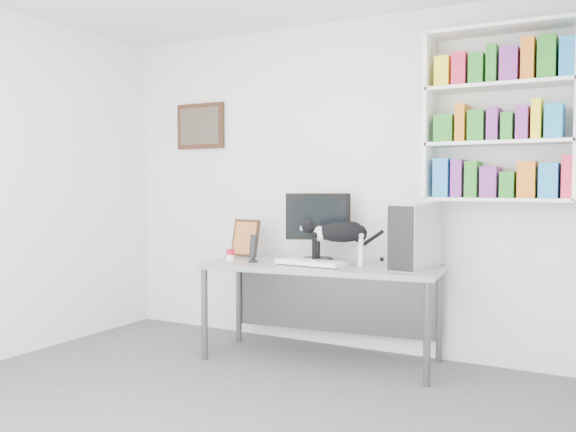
{
  "coord_description": "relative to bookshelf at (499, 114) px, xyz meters",
  "views": [
    {
      "loc": [
        2.16,
        -2.66,
        1.36
      ],
      "look_at": [
        -0.13,
        1.53,
        1.11
      ],
      "focal_mm": 38.0,
      "sensor_mm": 36.0,
      "label": 1
    }
  ],
  "objects": [
    {
      "name": "room",
      "position": [
        -1.4,
        -1.85,
        -0.5
      ],
      "size": [
        4.01,
        4.01,
        2.7
      ],
      "color": "#5B5B60",
      "rests_on": "ground"
    },
    {
      "name": "bookshelf",
      "position": [
        0.0,
        0.0,
        0.0
      ],
      "size": [
        1.03,
        0.28,
        1.24
      ],
      "primitive_type": "cube",
      "color": "white",
      "rests_on": "room"
    },
    {
      "name": "wall_art",
      "position": [
        -2.7,
        0.12,
        0.05
      ],
      "size": [
        0.52,
        0.04,
        0.42
      ],
      "primitive_type": "cube",
      "color": "#472416",
      "rests_on": "room"
    },
    {
      "name": "desk",
      "position": [
        -1.23,
        -0.34,
        -1.48
      ],
      "size": [
        1.87,
        0.91,
        0.75
      ],
      "primitive_type": "cube",
      "rotation": [
        0.0,
        0.0,
        0.12
      ],
      "color": "gray",
      "rests_on": "room"
    },
    {
      "name": "monitor",
      "position": [
        -1.35,
        -0.14,
        -0.83
      ],
      "size": [
        0.57,
        0.45,
        0.55
      ],
      "primitive_type": "cube",
      "rotation": [
        0.0,
        0.0,
        0.46
      ],
      "color": "black",
      "rests_on": "desk"
    },
    {
      "name": "keyboard",
      "position": [
        -1.26,
        -0.44,
        -1.08
      ],
      "size": [
        0.53,
        0.24,
        0.04
      ],
      "primitive_type": "cube",
      "rotation": [
        0.0,
        0.0,
        -0.07
      ],
      "color": "white",
      "rests_on": "desk"
    },
    {
      "name": "pc_tower",
      "position": [
        -0.54,
        -0.22,
        -0.87
      ],
      "size": [
        0.26,
        0.49,
        0.47
      ],
      "primitive_type": "cube",
      "rotation": [
        0.0,
        0.0,
        -0.13
      ],
      "color": "#AEAEB3",
      "rests_on": "desk"
    },
    {
      "name": "speaker",
      "position": [
        -1.75,
        -0.49,
        -0.99
      ],
      "size": [
        0.1,
        0.1,
        0.23
      ],
      "primitive_type": "cylinder",
      "rotation": [
        0.0,
        0.0,
        0.01
      ],
      "color": "black",
      "rests_on": "desk"
    },
    {
      "name": "leaning_print",
      "position": [
        -2.0,
        -0.2,
        -0.94
      ],
      "size": [
        0.27,
        0.13,
        0.32
      ],
      "primitive_type": "cube",
      "rotation": [
        0.0,
        0.0,
        -0.11
      ],
      "color": "#472416",
      "rests_on": "desk"
    },
    {
      "name": "soup_can",
      "position": [
        -1.94,
        -0.51,
        -1.05
      ],
      "size": [
        0.07,
        0.07,
        0.1
      ],
      "primitive_type": "cylinder",
      "rotation": [
        0.0,
        0.0,
        0.09
      ],
      "color": "#B10F26",
      "rests_on": "desk"
    },
    {
      "name": "cat",
      "position": [
        -1.05,
        -0.4,
        -0.93
      ],
      "size": [
        0.56,
        0.38,
        0.34
      ],
      "primitive_type": null,
      "rotation": [
        0.0,
        0.0,
        0.47
      ],
      "color": "black",
      "rests_on": "desk"
    }
  ]
}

